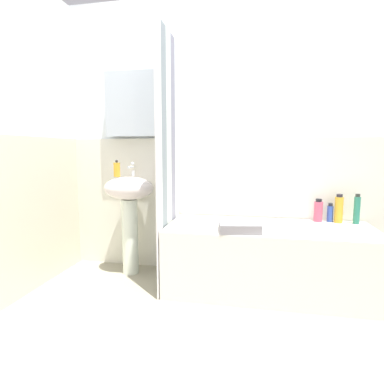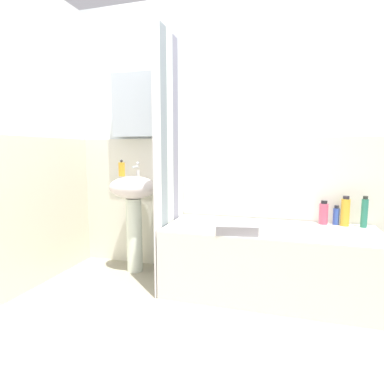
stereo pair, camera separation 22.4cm
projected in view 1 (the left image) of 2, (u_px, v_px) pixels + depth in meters
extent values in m
cube|color=gray|center=(221.00, 361.00, 1.69)|extent=(4.80, 5.60, 0.04)
cube|color=white|center=(238.00, 138.00, 2.77)|extent=(3.60, 0.05, 2.40)
cube|color=silver|center=(237.00, 206.00, 2.82)|extent=(3.60, 0.02, 1.20)
cube|color=silver|center=(133.00, 104.00, 2.82)|extent=(0.48, 0.12, 0.56)
cube|color=silver|center=(9.00, 221.00, 2.25)|extent=(0.02, 1.81, 1.20)
cylinder|color=silver|center=(130.00, 237.00, 2.83)|extent=(0.14, 0.14, 0.67)
ellipsoid|color=silver|center=(129.00, 188.00, 2.77)|extent=(0.44, 0.34, 0.20)
cylinder|color=silver|center=(133.00, 173.00, 2.85)|extent=(0.03, 0.03, 0.05)
cylinder|color=silver|center=(131.00, 167.00, 2.80)|extent=(0.02, 0.10, 0.02)
sphere|color=silver|center=(133.00, 164.00, 2.84)|extent=(0.03, 0.03, 0.03)
cylinder|color=gold|center=(117.00, 170.00, 2.75)|extent=(0.06, 0.06, 0.12)
sphere|color=#252328|center=(117.00, 161.00, 2.74)|extent=(0.02, 0.02, 0.02)
cube|color=silver|center=(268.00, 259.00, 2.47)|extent=(1.56, 0.65, 0.51)
cube|color=white|center=(159.00, 163.00, 2.28)|extent=(0.01, 0.13, 2.00)
cube|color=gray|center=(164.00, 163.00, 2.40)|extent=(0.01, 0.13, 2.00)
cube|color=white|center=(169.00, 162.00, 2.53)|extent=(0.01, 0.13, 2.00)
cube|color=gray|center=(173.00, 162.00, 2.66)|extent=(0.01, 0.13, 2.00)
cube|color=white|center=(177.00, 161.00, 2.78)|extent=(0.01, 0.13, 2.00)
cylinder|color=#28765D|center=(357.00, 210.00, 2.52)|extent=(0.05, 0.05, 0.22)
cylinder|color=#262B24|center=(358.00, 195.00, 2.50)|extent=(0.03, 0.03, 0.02)
cylinder|color=gold|center=(339.00, 210.00, 2.56)|extent=(0.06, 0.06, 0.21)
cylinder|color=#27242D|center=(340.00, 196.00, 2.54)|extent=(0.05, 0.05, 0.02)
cylinder|color=#304CA3|center=(330.00, 214.00, 2.60)|extent=(0.05, 0.05, 0.13)
cylinder|color=black|center=(331.00, 205.00, 2.59)|extent=(0.03, 0.03, 0.02)
cylinder|color=#C14A65|center=(318.00, 212.00, 2.60)|extent=(0.07, 0.07, 0.16)
cylinder|color=black|center=(319.00, 200.00, 2.59)|extent=(0.05, 0.05, 0.02)
cube|color=gray|center=(239.00, 227.00, 2.29)|extent=(0.32, 0.27, 0.07)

